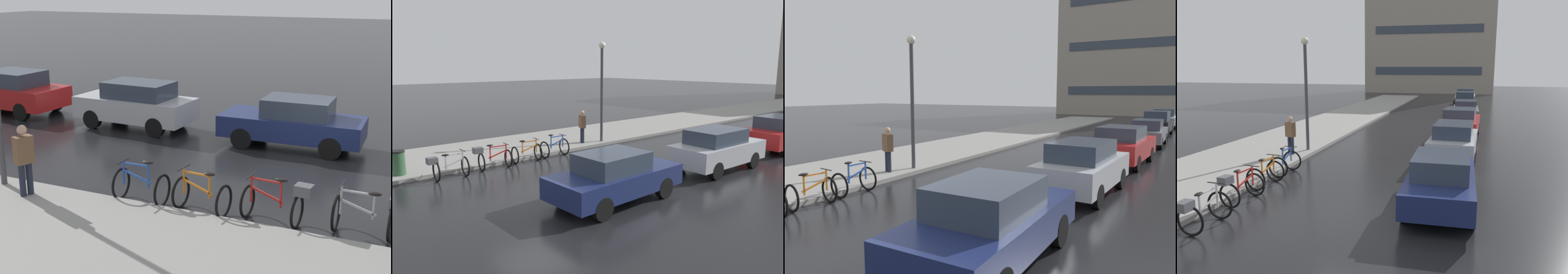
{
  "view_description": "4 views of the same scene",
  "coord_description": "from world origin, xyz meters",
  "views": [
    {
      "loc": [
        -13.15,
        -2.71,
        4.69
      ],
      "look_at": [
        -1.59,
        2.63,
        1.13
      ],
      "focal_mm": 50.0,
      "sensor_mm": 36.0,
      "label": 1
    },
    {
      "loc": [
        9.97,
        -6.36,
        4.02
      ],
      "look_at": [
        -0.08,
        2.26,
        1.46
      ],
      "focal_mm": 35.0,
      "sensor_mm": 36.0,
      "label": 2
    },
    {
      "loc": [
        5.46,
        -4.35,
        3.0
      ],
      "look_at": [
        -0.37,
        5.38,
        1.66
      ],
      "focal_mm": 35.0,
      "sensor_mm": 36.0,
      "label": 3
    },
    {
      "loc": [
        3.05,
        -8.92,
        3.82
      ],
      "look_at": [
        -0.42,
        4.29,
        1.28
      ],
      "focal_mm": 35.0,
      "sensor_mm": 36.0,
      "label": 4
    }
  ],
  "objects": [
    {
      "name": "car_navy",
      "position": [
        2.32,
        1.24,
        0.76
      ],
      "size": [
        1.86,
        4.22,
        1.5
      ],
      "color": "navy",
      "rests_on": "ground"
    },
    {
      "name": "car_silver",
      "position": [
        2.38,
        6.67,
        0.82
      ],
      "size": [
        1.91,
        4.06,
        1.58
      ],
      "color": "#B2B5BA",
      "rests_on": "ground"
    },
    {
      "name": "ground_plane",
      "position": [
        0.0,
        0.0,
        0.0
      ],
      "size": [
        140.0,
        140.0,
        0.0
      ],
      "primitive_type": "plane",
      "color": "black"
    },
    {
      "name": "bicycle_farthest",
      "position": [
        -3.36,
        3.15,
        0.41
      ],
      "size": [
        0.74,
        1.11,
        1.01
      ],
      "color": "black",
      "rests_on": "ground"
    },
    {
      "name": "trash_bin",
      "position": [
        -4.26,
        -2.96,
        0.51
      ],
      "size": [
        0.46,
        0.46,
        1.02
      ],
      "color": "#2D5133",
      "rests_on": "ground"
    },
    {
      "name": "streetlamp",
      "position": [
        -4.0,
        6.53,
        3.06
      ],
      "size": [
        0.33,
        0.33,
        5.05
      ],
      "color": "#424247",
      "rests_on": "ground"
    },
    {
      "name": "sidewalk_kerb",
      "position": [
        -6.0,
        10.0,
        0.07
      ],
      "size": [
        4.8,
        60.0,
        0.14
      ],
      "primitive_type": "cube",
      "color": "gray",
      "rests_on": "ground"
    },
    {
      "name": "bicycle_second",
      "position": [
        -3.18,
        0.04,
        0.5
      ],
      "size": [
        0.81,
        1.44,
        1.0
      ],
      "color": "black",
      "rests_on": "ground"
    },
    {
      "name": "pedestrian",
      "position": [
        -4.34,
        5.54,
        0.99
      ],
      "size": [
        0.46,
        0.36,
        1.76
      ],
      "color": "#1E2333",
      "rests_on": "ground"
    },
    {
      "name": "bicycle_nearest",
      "position": [
        -3.01,
        -1.72,
        0.49
      ],
      "size": [
        0.77,
        1.36,
        0.99
      ],
      "color": "black",
      "rests_on": "ground"
    },
    {
      "name": "car_red",
      "position": [
        2.44,
        12.16,
        0.81
      ],
      "size": [
        2.17,
        4.34,
        1.6
      ],
      "color": "#AD1919",
      "rests_on": "ground"
    },
    {
      "name": "bicycle_third",
      "position": [
        -3.31,
        1.69,
        0.4
      ],
      "size": [
        0.83,
        1.17,
        0.95
      ],
      "color": "black",
      "rests_on": "ground"
    }
  ]
}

